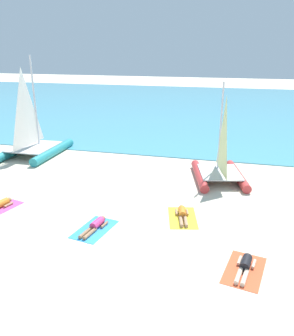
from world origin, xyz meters
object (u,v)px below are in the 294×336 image
at_px(sailboat_teal, 34,141).
at_px(sunbather_center_left, 95,225).
at_px(towel_center_left, 95,229).
at_px(towel_rightmost, 244,270).
at_px(sunbather_rightmost, 245,266).
at_px(sunbather_center_right, 182,214).
at_px(towel_center_right, 182,218).
at_px(sailboat_red, 220,167).

bearing_deg(sailboat_teal, sunbather_center_left, -46.78).
distance_m(towel_center_left, sunbather_center_left, 0.14).
relative_size(sailboat_teal, towel_center_left, 3.20).
height_order(towel_rightmost, sunbather_rightmost, sunbather_rightmost).
xyz_separation_m(sailboat_teal, sunbather_center_right, (10.45, -6.12, -0.78)).
bearing_deg(sunbather_center_left, towel_center_right, 38.70).
height_order(towel_center_left, sunbather_rightmost, sunbather_rightmost).
relative_size(sunbather_center_left, sunbather_center_right, 1.01).
distance_m(sunbather_center_left, towel_center_right, 3.51).
bearing_deg(sunbather_rightmost, towel_rightmost, -90.00).
distance_m(sailboat_red, sunbather_center_right, 4.74).
distance_m(towel_center_left, towel_center_right, 3.55).
bearing_deg(sailboat_red, sunbather_center_right, -118.45).
relative_size(towel_center_right, towel_rightmost, 1.00).
bearing_deg(towel_center_left, sunbather_center_left, 80.14).
xyz_separation_m(sailboat_teal, towel_center_right, (10.47, -6.18, -0.90)).
xyz_separation_m(sailboat_teal, towel_center_left, (7.38, -7.94, -0.90)).
distance_m(sailboat_red, towel_rightmost, 7.72).
relative_size(towel_rightmost, sunbather_rightmost, 1.22).
xyz_separation_m(towel_center_right, towel_rightmost, (2.39, -2.97, 0.00)).
bearing_deg(sailboat_red, sunbather_rightmost, -94.47).
height_order(sailboat_teal, towel_center_left, sailboat_teal).
distance_m(sailboat_red, towel_center_right, 4.82).
bearing_deg(towel_center_left, sunbather_center_right, 30.71).
relative_size(sailboat_red, sailboat_teal, 0.81).
relative_size(sunbather_center_left, towel_center_right, 0.82).
relative_size(towel_center_left, towel_rightmost, 1.00).
bearing_deg(towel_rightmost, sunbather_center_right, 128.48).
xyz_separation_m(sunbather_center_left, sunbather_rightmost, (5.48, -1.21, 0.00)).
height_order(sunbather_center_right, towel_rightmost, sunbather_center_right).
relative_size(towel_center_left, sunbather_center_left, 1.21).
xyz_separation_m(sailboat_teal, towel_rightmost, (12.86, -9.15, -0.90)).
bearing_deg(towel_center_right, sailboat_teal, 149.43).
bearing_deg(towel_rightmost, sailboat_red, 99.11).
distance_m(sunbather_center_right, sunbather_rightmost, 3.83).
xyz_separation_m(sunbather_center_left, sunbather_center_right, (3.06, 1.76, 0.00)).
relative_size(towel_center_right, sunbather_center_right, 1.22).
bearing_deg(sailboat_teal, towel_rightmost, -35.41).
distance_m(towel_center_right, sunbather_center_right, 0.14).
xyz_separation_m(towel_center_right, sunbather_rightmost, (2.41, -2.90, 0.13)).
distance_m(sunbather_center_left, towel_rightmost, 5.62).
xyz_separation_m(towel_center_left, sunbather_center_right, (3.07, 1.82, 0.13)).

